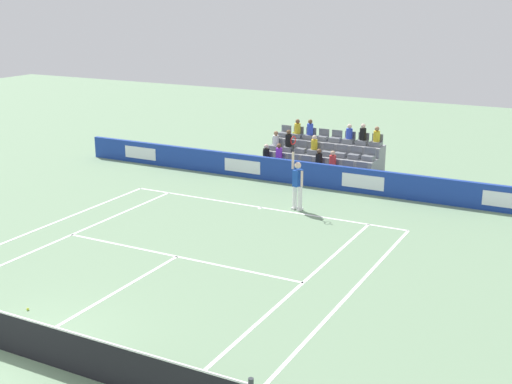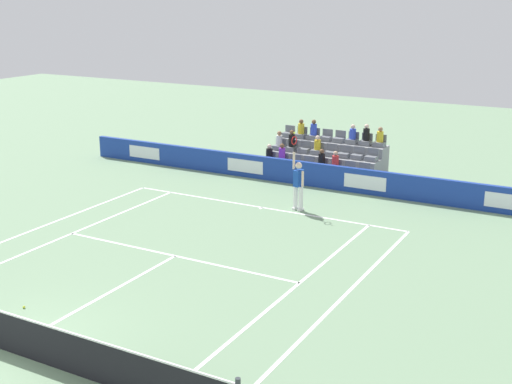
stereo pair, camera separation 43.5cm
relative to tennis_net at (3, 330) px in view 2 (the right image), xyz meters
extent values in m
plane|color=gray|center=(0.00, 0.00, -0.49)|extent=(80.00, 80.00, 0.00)
cube|color=white|center=(0.00, -11.89, -0.49)|extent=(10.97, 0.10, 0.01)
cube|color=white|center=(0.00, -6.40, -0.49)|extent=(8.23, 0.10, 0.01)
cube|color=white|center=(0.00, -3.20, -0.49)|extent=(0.10, 6.40, 0.01)
cube|color=white|center=(4.12, -5.95, -0.49)|extent=(0.10, 11.89, 0.01)
cube|color=white|center=(-4.12, -5.95, -0.49)|extent=(0.10, 11.89, 0.01)
cube|color=white|center=(5.49, -5.95, -0.49)|extent=(0.10, 11.89, 0.01)
cube|color=white|center=(-5.49, -5.95, -0.49)|extent=(0.10, 11.89, 0.01)
cube|color=white|center=(0.00, -11.79, -0.49)|extent=(0.10, 0.20, 0.01)
cube|color=#193899|center=(0.00, -15.43, 0.00)|extent=(21.51, 0.20, 0.98)
cube|color=white|center=(-8.07, -15.32, 0.00)|extent=(1.72, 0.01, 0.55)
cube|color=white|center=(-2.69, -15.32, 0.00)|extent=(1.72, 0.01, 0.55)
cube|color=white|center=(2.69, -15.32, 0.00)|extent=(1.72, 0.01, 0.55)
cube|color=white|center=(8.07, -15.32, 0.00)|extent=(1.72, 0.01, 0.55)
cube|color=black|center=(0.00, 0.00, -0.03)|extent=(11.77, 0.02, 0.92)
cube|color=white|center=(0.00, 0.00, 0.45)|extent=(11.77, 0.04, 0.04)
cylinder|color=white|center=(-1.39, -12.24, -0.04)|extent=(0.16, 0.16, 0.90)
cylinder|color=white|center=(-1.16, -12.29, -0.04)|extent=(0.16, 0.16, 0.90)
cube|color=white|center=(-1.39, -12.24, -0.45)|extent=(0.17, 0.28, 0.08)
cube|color=white|center=(-1.16, -12.29, -0.45)|extent=(0.17, 0.28, 0.08)
cube|color=#1947B2|center=(-1.27, -12.26, 0.71)|extent=(0.29, 0.40, 0.60)
sphere|color=beige|center=(-1.27, -12.26, 1.17)|extent=(0.24, 0.24, 0.24)
cylinder|color=beige|center=(-1.06, -12.31, 1.32)|extent=(0.09, 0.09, 0.62)
cylinder|color=beige|center=(-1.48, -12.17, 0.73)|extent=(0.09, 0.09, 0.56)
cylinder|color=black|center=(-1.06, -12.31, 1.77)|extent=(0.04, 0.04, 0.28)
torus|color=red|center=(-1.06, -12.31, 2.05)|extent=(0.09, 0.31, 0.31)
sphere|color=#D1E533|center=(-1.06, -12.31, 2.33)|extent=(0.07, 0.07, 0.07)
cube|color=gray|center=(0.00, -16.51, -0.28)|extent=(4.96, 0.95, 0.42)
cube|color=slate|center=(-2.17, -16.51, 0.03)|extent=(0.48, 0.44, 0.20)
cube|color=slate|center=(-2.17, -16.71, 0.28)|extent=(0.48, 0.04, 0.30)
cube|color=slate|center=(-1.55, -16.51, 0.03)|extent=(0.48, 0.44, 0.20)
cube|color=slate|center=(-1.55, -16.71, 0.28)|extent=(0.48, 0.04, 0.30)
cube|color=slate|center=(-0.93, -16.51, 0.03)|extent=(0.48, 0.44, 0.20)
cube|color=slate|center=(-0.93, -16.71, 0.28)|extent=(0.48, 0.04, 0.30)
cube|color=slate|center=(-0.31, -16.51, 0.03)|extent=(0.48, 0.44, 0.20)
cube|color=slate|center=(-0.31, -16.71, 0.28)|extent=(0.48, 0.04, 0.30)
cube|color=slate|center=(0.31, -16.51, 0.03)|extent=(0.48, 0.44, 0.20)
cube|color=slate|center=(0.31, -16.71, 0.28)|extent=(0.48, 0.04, 0.30)
cube|color=slate|center=(0.93, -16.51, 0.03)|extent=(0.48, 0.44, 0.20)
cube|color=slate|center=(0.93, -16.71, 0.28)|extent=(0.48, 0.04, 0.30)
cube|color=slate|center=(1.55, -16.51, 0.03)|extent=(0.48, 0.44, 0.20)
cube|color=slate|center=(1.55, -16.71, 0.28)|extent=(0.48, 0.04, 0.30)
cube|color=slate|center=(2.17, -16.51, 0.03)|extent=(0.48, 0.44, 0.20)
cube|color=slate|center=(2.17, -16.71, 0.28)|extent=(0.48, 0.04, 0.30)
cube|color=gray|center=(0.00, -17.46, -0.07)|extent=(4.96, 0.95, 0.84)
cube|color=slate|center=(-2.17, -17.46, 0.45)|extent=(0.48, 0.44, 0.20)
cube|color=slate|center=(-2.17, -17.66, 0.70)|extent=(0.48, 0.04, 0.30)
cube|color=slate|center=(-1.55, -17.46, 0.45)|extent=(0.48, 0.44, 0.20)
cube|color=slate|center=(-1.55, -17.66, 0.70)|extent=(0.48, 0.04, 0.30)
cube|color=slate|center=(-0.93, -17.46, 0.45)|extent=(0.48, 0.44, 0.20)
cube|color=slate|center=(-0.93, -17.66, 0.70)|extent=(0.48, 0.04, 0.30)
cube|color=slate|center=(-0.31, -17.46, 0.45)|extent=(0.48, 0.44, 0.20)
cube|color=slate|center=(-0.31, -17.66, 0.70)|extent=(0.48, 0.04, 0.30)
cube|color=slate|center=(0.31, -17.46, 0.45)|extent=(0.48, 0.44, 0.20)
cube|color=slate|center=(0.31, -17.66, 0.70)|extent=(0.48, 0.04, 0.30)
cube|color=slate|center=(0.93, -17.46, 0.45)|extent=(0.48, 0.44, 0.20)
cube|color=slate|center=(0.93, -17.66, 0.70)|extent=(0.48, 0.04, 0.30)
cube|color=slate|center=(1.55, -17.46, 0.45)|extent=(0.48, 0.44, 0.20)
cube|color=slate|center=(1.55, -17.66, 0.70)|extent=(0.48, 0.04, 0.30)
cube|color=slate|center=(2.17, -17.46, 0.45)|extent=(0.48, 0.44, 0.20)
cube|color=slate|center=(2.17, -17.66, 0.70)|extent=(0.48, 0.04, 0.30)
cube|color=gray|center=(0.00, -18.41, 0.14)|extent=(4.96, 0.95, 1.26)
cube|color=slate|center=(-2.17, -18.41, 0.87)|extent=(0.48, 0.44, 0.20)
cube|color=slate|center=(-2.17, -18.61, 1.12)|extent=(0.48, 0.04, 0.30)
cube|color=slate|center=(-1.55, -18.41, 0.87)|extent=(0.48, 0.44, 0.20)
cube|color=slate|center=(-1.55, -18.61, 1.12)|extent=(0.48, 0.04, 0.30)
cube|color=slate|center=(-0.93, -18.41, 0.87)|extent=(0.48, 0.44, 0.20)
cube|color=slate|center=(-0.93, -18.61, 1.12)|extent=(0.48, 0.04, 0.30)
cube|color=slate|center=(-0.31, -18.41, 0.87)|extent=(0.48, 0.44, 0.20)
cube|color=slate|center=(-0.31, -18.61, 1.12)|extent=(0.48, 0.04, 0.30)
cube|color=slate|center=(0.31, -18.41, 0.87)|extent=(0.48, 0.44, 0.20)
cube|color=slate|center=(0.31, -18.61, 1.12)|extent=(0.48, 0.04, 0.30)
cube|color=slate|center=(0.93, -18.41, 0.87)|extent=(0.48, 0.44, 0.20)
cube|color=slate|center=(0.93, -18.61, 1.12)|extent=(0.48, 0.04, 0.30)
cube|color=slate|center=(1.55, -18.41, 0.87)|extent=(0.48, 0.44, 0.20)
cube|color=slate|center=(1.55, -18.61, 1.12)|extent=(0.48, 0.04, 0.30)
cube|color=slate|center=(2.17, -18.41, 0.87)|extent=(0.48, 0.44, 0.20)
cube|color=slate|center=(2.17, -18.61, 1.12)|extent=(0.48, 0.04, 0.30)
cylinder|color=yellow|center=(0.31, -17.51, 0.76)|extent=(0.28, 0.28, 0.42)
sphere|color=beige|center=(0.31, -17.51, 1.07)|extent=(0.20, 0.20, 0.20)
cylinder|color=black|center=(2.17, -16.56, 0.35)|extent=(0.28, 0.28, 0.45)
sphere|color=beige|center=(2.17, -16.56, 0.67)|extent=(0.20, 0.20, 0.20)
cylinder|color=white|center=(2.17, -17.51, 0.77)|extent=(0.28, 0.28, 0.44)
sphere|color=#9E7251|center=(2.17, -17.51, 1.09)|extent=(0.20, 0.20, 0.20)
cylinder|color=blue|center=(-0.93, -18.46, 1.19)|extent=(0.28, 0.28, 0.45)
sphere|color=beige|center=(-0.93, -18.46, 1.51)|extent=(0.20, 0.20, 0.20)
cylinder|color=yellow|center=(1.55, -18.46, 1.19)|extent=(0.28, 0.28, 0.45)
sphere|color=brown|center=(1.55, -18.46, 1.52)|extent=(0.20, 0.20, 0.20)
cylinder|color=black|center=(-0.31, -16.56, 0.38)|extent=(0.28, 0.28, 0.50)
sphere|color=brown|center=(-0.31, -16.56, 0.72)|extent=(0.20, 0.20, 0.20)
cylinder|color=black|center=(1.55, -17.51, 0.82)|extent=(0.28, 0.28, 0.55)
sphere|color=brown|center=(1.55, -17.51, 1.20)|extent=(0.20, 0.20, 0.20)
cylinder|color=red|center=(-0.93, -16.56, 0.37)|extent=(0.28, 0.28, 0.48)
sphere|color=#D3A884|center=(-0.93, -16.56, 0.70)|extent=(0.20, 0.20, 0.20)
cylinder|color=yellow|center=(-2.17, -18.46, 1.19)|extent=(0.28, 0.28, 0.45)
sphere|color=#9E7251|center=(-2.17, -18.46, 1.52)|extent=(0.20, 0.20, 0.20)
cylinder|color=purple|center=(1.55, -16.56, 0.40)|extent=(0.28, 0.28, 0.54)
sphere|color=brown|center=(1.55, -16.56, 0.76)|extent=(0.20, 0.20, 0.20)
cylinder|color=blue|center=(0.93, -18.46, 1.21)|extent=(0.28, 0.28, 0.50)
sphere|color=brown|center=(0.93, -18.46, 1.56)|extent=(0.20, 0.20, 0.20)
cylinder|color=black|center=(-1.55, -18.46, 1.23)|extent=(0.28, 0.28, 0.52)
sphere|color=beige|center=(-1.55, -18.46, 1.58)|extent=(0.20, 0.20, 0.20)
sphere|color=#D1E533|center=(1.24, -1.69, -0.46)|extent=(0.07, 0.07, 0.07)
camera|label=1|loc=(-10.89, 9.22, 7.02)|focal=47.64mm
camera|label=2|loc=(-11.27, 9.01, 7.02)|focal=47.64mm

